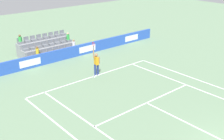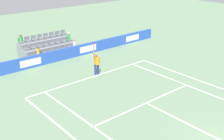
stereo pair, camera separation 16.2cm
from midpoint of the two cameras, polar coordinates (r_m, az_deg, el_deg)
name	(u,v)px [view 2 (the right image)]	position (r m, az deg, el deg)	size (l,w,h in m)	color
line_baseline	(93,76)	(21.74, -3.50, -1.29)	(10.97, 0.10, 0.01)	white
line_service	(146,103)	(18.05, 7.10, -6.54)	(8.23, 0.10, 0.01)	white
line_centre_service	(189,125)	(16.38, 15.41, -10.44)	(0.10, 6.40, 0.01)	white
line_singles_sideline_left	(98,130)	(15.36, -2.42, -11.94)	(0.10, 11.89, 0.01)	white
line_singles_sideline_right	(192,87)	(20.76, 15.83, -3.30)	(0.10, 11.89, 0.01)	white
line_doubles_sideline_right	(203,82)	(21.83, 17.89, -2.27)	(0.10, 11.89, 0.01)	white
line_centre_mark	(94,77)	(21.66, -3.34, -1.37)	(0.10, 0.20, 0.01)	white
sponsor_barrier	(61,55)	(25.27, -9.99, 3.00)	(22.81, 0.22, 1.01)	blue
tennis_player	(96,63)	(21.56, -2.90, 1.35)	(0.52, 0.39, 2.85)	navy
stadium_stand	(48,48)	(27.19, -12.49, 4.26)	(4.96, 2.85, 2.09)	gray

